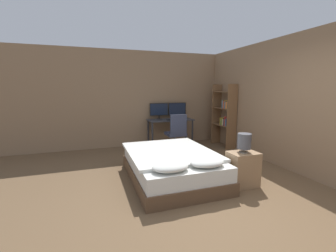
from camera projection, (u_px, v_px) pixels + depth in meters
name	position (u px, v px, depth m)	size (l,w,h in m)	color
ground_plane	(233.00, 208.00, 3.14)	(20.00, 20.00, 0.00)	brown
wall_back	(155.00, 99.00, 6.60)	(12.00, 0.06, 2.70)	#8E7051
wall_side_right	(271.00, 102.00, 4.95)	(0.06, 12.00, 2.70)	#8E7051
bed	(172.00, 165.00, 4.11)	(1.51, 2.06, 0.59)	brown
nightstand	(243.00, 169.00, 3.81)	(0.48, 0.36, 0.59)	#997551
bedside_lamp	(244.00, 141.00, 3.73)	(0.22, 0.22, 0.32)	gray
desk	(170.00, 123.00, 6.50)	(1.30, 0.56, 0.77)	#38383D
monitor_left	(159.00, 110.00, 6.51)	(0.55, 0.16, 0.46)	black
monitor_right	(177.00, 109.00, 6.70)	(0.55, 0.16, 0.46)	black
keyboard	(172.00, 120.00, 6.32)	(0.35, 0.13, 0.02)	black
computer_mouse	(181.00, 119.00, 6.40)	(0.07, 0.05, 0.04)	black
office_chair	(176.00, 136.00, 5.91)	(0.52, 0.52, 1.00)	black
bookshelf	(225.00, 113.00, 6.31)	(0.31, 0.80, 1.77)	brown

